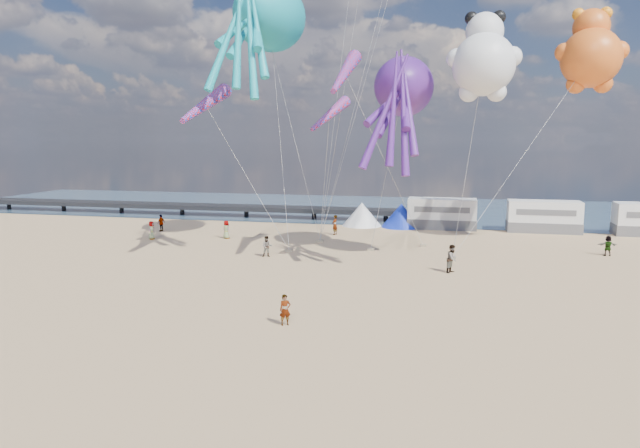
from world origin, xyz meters
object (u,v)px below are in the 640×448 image
(windsock_left, at_px, (205,105))
(motorhome_1, at_px, (544,216))
(beachgoer_6, at_px, (226,230))
(sandbag_b, at_px, (371,249))
(standing_person, at_px, (285,310))
(beachgoer_7, at_px, (267,246))
(tent_white, at_px, (362,214))
(sandbag_d, at_px, (423,245))
(sandbag_c, at_px, (452,258))
(windsock_right, at_px, (329,115))
(kite_octopus_purple, at_px, (404,87))
(windsock_mid, at_px, (345,73))
(beachgoer_4, at_px, (608,246))
(motorhome_0, at_px, (442,214))
(kite_octopus_teal, at_px, (270,16))
(tent_blue, at_px, (401,215))
(beachgoer_0, at_px, (151,230))
(beachgoer_3, at_px, (161,223))
(kite_panda, at_px, (484,65))
(sandbag_a, at_px, (289,250))
(beachgoer_5, at_px, (335,225))
(kite_teddy_orange, at_px, (591,58))
(beachgoer_1, at_px, (452,259))

(windsock_left, bearing_deg, motorhome_1, 39.01)
(beachgoer_6, xyz_separation_m, sandbag_b, (13.36, -2.69, -0.70))
(standing_person, xyz_separation_m, beachgoer_7, (-5.86, 15.01, 0.04))
(tent_white, distance_m, sandbag_d, 12.34)
(sandbag_c, xyz_separation_m, windsock_right, (-9.30, -0.05, 10.48))
(kite_octopus_purple, xyz_separation_m, windsock_mid, (-3.47, -4.81, 0.54))
(tent_white, distance_m, beachgoer_4, 23.25)
(motorhome_0, bearing_deg, beachgoer_7, -126.35)
(motorhome_1, height_order, standing_person, motorhome_1)
(motorhome_0, height_order, kite_octopus_purple, kite_octopus_purple)
(beachgoer_6, relative_size, kite_octopus_teal, 0.14)
(tent_blue, distance_m, sandbag_d, 10.70)
(beachgoer_4, xyz_separation_m, windsock_mid, (-18.81, -8.65, 12.32))
(motorhome_1, distance_m, beachgoer_0, 36.50)
(sandbag_c, height_order, windsock_left, windsock_left)
(motorhome_0, distance_m, sandbag_d, 10.47)
(beachgoer_3, relative_size, sandbag_c, 3.24)
(motorhome_1, distance_m, kite_octopus_teal, 31.25)
(beachgoer_4, distance_m, sandbag_c, 12.22)
(kite_octopus_purple, bearing_deg, kite_octopus_teal, -178.77)
(sandbag_b, bearing_deg, kite_panda, -33.30)
(beachgoer_7, relative_size, windsock_right, 0.33)
(tent_white, distance_m, kite_octopus_teal, 22.26)
(motorhome_1, height_order, tent_white, motorhome_1)
(windsock_mid, bearing_deg, kite_octopus_teal, 141.49)
(tent_blue, bearing_deg, sandbag_d, -75.19)
(sandbag_a, height_order, windsock_left, windsock_left)
(tent_white, xyz_separation_m, beachgoer_0, (-16.93, -12.10, -0.39))
(kite_octopus_purple, bearing_deg, motorhome_0, 87.64)
(windsock_mid, bearing_deg, sandbag_c, 34.42)
(sandbag_d, bearing_deg, windsock_left, -148.28)
(sandbag_a, xyz_separation_m, sandbag_b, (6.22, 1.87, 0.00))
(standing_person, bearing_deg, motorhome_1, 33.41)
(motorhome_1, bearing_deg, beachgoer_4, -74.08)
(motorhome_1, distance_m, tent_white, 17.50)
(standing_person, relative_size, beachgoer_5, 0.81)
(beachgoer_7, distance_m, kite_teddy_orange, 28.44)
(beachgoer_1, xyz_separation_m, sandbag_c, (0.03, 4.26, -0.83))
(kite_octopus_purple, bearing_deg, beachgoer_0, -178.28)
(standing_person, bearing_deg, tent_white, 62.55)
(tent_blue, relative_size, beachgoer_7, 2.52)
(sandbag_b, height_order, windsock_mid, windsock_mid)
(sandbag_a, bearing_deg, kite_octopus_teal, 141.02)
(windsock_right, bearing_deg, sandbag_a, -157.49)
(kite_teddy_orange, bearing_deg, windsock_mid, -136.70)
(sandbag_b, height_order, windsock_left, windsock_left)
(beachgoer_1, relative_size, sandbag_c, 3.76)
(kite_octopus_teal, height_order, windsock_left, kite_octopus_teal)
(beachgoer_7, relative_size, sandbag_a, 3.17)
(motorhome_1, relative_size, beachgoer_6, 4.07)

